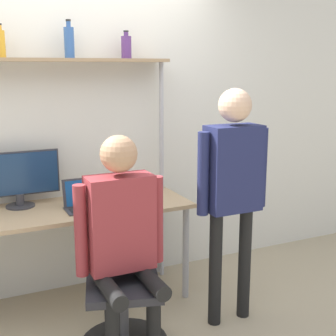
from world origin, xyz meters
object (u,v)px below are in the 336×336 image
object	(u,v)px
bottle_amber	(1,43)
bottle_purple	(126,47)
office_chair	(123,306)
monitor	(18,177)
person_standing	(233,178)
cell_phone	(125,206)
laptop	(88,200)
person_seated	(122,229)
bottle_blue	(69,42)

from	to	relation	value
bottle_amber	bottle_purple	distance (m)	0.91
office_chair	bottle_amber	xyz separation A→B (m)	(-0.54, 0.87, 1.67)
monitor	office_chair	bearing A→B (deg)	-60.77
person_standing	bottle_purple	world-z (taller)	bottle_purple
cell_phone	laptop	bearing A→B (deg)	163.19
cell_phone	person_seated	world-z (taller)	person_seated
laptop	bottle_purple	xyz separation A→B (m)	(0.42, 0.25, 1.10)
monitor	bottle_blue	xyz separation A→B (m)	(0.42, 0.00, 0.96)
office_chair	person_seated	distance (m)	0.55
cell_phone	monitor	bearing A→B (deg)	155.31
laptop	person_standing	size ratio (longest dim) A/B	0.21
laptop	person_seated	bearing A→B (deg)	-87.51
office_chair	bottle_amber	size ratio (longest dim) A/B	4.03
cell_phone	bottle_purple	world-z (taller)	bottle_purple
person_standing	bottle_purple	xyz separation A→B (m)	(-0.42, 0.88, 0.88)
person_seated	bottle_purple	distance (m)	1.49
monitor	bottle_amber	distance (m)	0.95
person_seated	office_chair	bearing A→B (deg)	74.85
cell_phone	person_seated	bearing A→B (deg)	-111.62
monitor	laptop	bearing A→B (deg)	-28.92
laptop	person_seated	world-z (taller)	person_seated
cell_phone	bottle_blue	size ratio (longest dim) A/B	0.55
person_standing	bottle_blue	bearing A→B (deg)	134.42
laptop	cell_phone	size ratio (longest dim) A/B	2.27
monitor	cell_phone	size ratio (longest dim) A/B	3.96
laptop	office_chair	world-z (taller)	laptop
bottle_amber	monitor	bearing A→B (deg)	-5.26
person_seated	bottle_purple	size ratio (longest dim) A/B	6.69
bottle_amber	person_seated	bearing A→B (deg)	-60.08
office_chair	person_seated	size ratio (longest dim) A/B	0.66
monitor	bottle_amber	world-z (taller)	bottle_amber
person_seated	bottle_blue	world-z (taller)	bottle_blue
bottle_purple	bottle_blue	xyz separation A→B (m)	(-0.44, 0.00, 0.03)
cell_phone	person_standing	bearing A→B (deg)	-43.69
bottle_amber	cell_phone	bearing A→B (deg)	-23.46
bottle_amber	bottle_blue	xyz separation A→B (m)	(0.47, 0.00, 0.02)
office_chair	person_standing	distance (m)	1.11
cell_phone	person_standing	size ratio (longest dim) A/B	0.09
office_chair	person_standing	world-z (taller)	person_standing
laptop	office_chair	xyz separation A→B (m)	(0.04, -0.62, -0.55)
person_standing	laptop	bearing A→B (deg)	143.05
monitor	person_seated	bearing A→B (deg)	-62.52
laptop	cell_phone	distance (m)	0.28
laptop	office_chair	size ratio (longest dim) A/B	0.37
bottle_amber	bottle_purple	bearing A→B (deg)	0.00
monitor	bottle_amber	size ratio (longest dim) A/B	2.62
cell_phone	office_chair	xyz separation A→B (m)	(-0.22, -0.54, -0.50)
person_seated	bottle_amber	world-z (taller)	bottle_amber
person_seated	monitor	bearing A→B (deg)	117.48
bottle_blue	bottle_purple	bearing A→B (deg)	0.00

